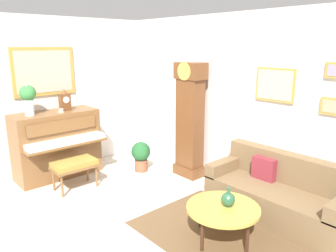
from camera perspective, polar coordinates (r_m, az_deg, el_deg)
name	(u,v)px	position (r m, az deg, el deg)	size (l,w,h in m)	color
ground_plane	(112,236)	(4.40, -9.80, -18.55)	(6.40, 6.00, 0.10)	beige
wall_left	(28,98)	(6.16, -23.35, 4.56)	(0.13, 4.90, 2.80)	silver
wall_back	(235,102)	(5.42, 11.65, 4.20)	(5.30, 0.13, 2.80)	silver
area_rug	(222,235)	(4.33, 9.47, -18.28)	(2.10, 1.50, 0.01)	brown
piano	(57,144)	(6.10, -18.85, -3.00)	(0.87, 1.44, 1.17)	brown
piano_bench	(74,165)	(5.53, -16.10, -6.63)	(0.42, 0.70, 0.48)	brown
grandfather_clock	(190,123)	(5.72, 3.84, 0.48)	(0.52, 0.34, 2.03)	brown
couch	(278,194)	(4.80, 18.76, -11.26)	(1.90, 0.80, 0.84)	brown
coffee_table	(223,209)	(4.07, 9.63, -14.16)	(0.88, 0.88, 0.43)	gold
mantel_clock	(65,101)	(6.01, -17.65, 4.20)	(0.13, 0.18, 0.38)	brown
flower_vase	(28,97)	(5.77, -23.34, 4.77)	(0.26, 0.26, 0.58)	silver
teacup	(61,111)	(5.92, -18.21, 2.56)	(0.12, 0.12, 0.06)	beige
green_jug	(228,199)	(4.04, 10.50, -12.51)	(0.17, 0.17, 0.24)	#234C33
potted_plant	(141,154)	(6.09, -4.77, -4.98)	(0.36, 0.36, 0.56)	#935138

